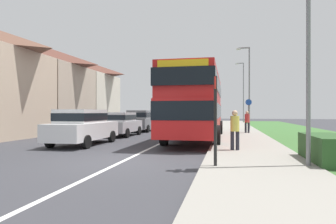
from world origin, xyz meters
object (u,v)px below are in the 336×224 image
object	(u,v)px
bus_stop_sign	(215,114)
street_lamp_near	(304,31)
pedestrian_walking_away	(247,121)
cycle_route_sign	(249,114)
street_lamp_mid	(248,83)
double_decker_bus	(197,102)
parked_car_grey	(141,120)
pedestrian_at_stop	(235,128)
parked_car_silver	(120,123)
parked_car_white	(83,126)
street_lamp_far	(243,89)

from	to	relation	value
bus_stop_sign	street_lamp_near	bearing A→B (deg)	12.54
bus_stop_sign	street_lamp_near	distance (m)	3.39
pedestrian_walking_away	cycle_route_sign	bearing A→B (deg)	71.92
pedestrian_walking_away	street_lamp_mid	bearing A→B (deg)	85.26
double_decker_bus	parked_car_grey	distance (m)	8.43
double_decker_bus	pedestrian_walking_away	xyz separation A→B (m)	(3.10, 4.73, -1.17)
double_decker_bus	pedestrian_at_stop	bearing A→B (deg)	-67.73
parked_car_silver	pedestrian_walking_away	bearing A→B (deg)	20.48
parked_car_silver	parked_car_white	bearing A→B (deg)	-89.06
pedestrian_walking_away	cycle_route_sign	xyz separation A→B (m)	(0.13, 0.40, 0.45)
parked_car_silver	parked_car_grey	xyz separation A→B (m)	(-0.01, 4.86, 0.07)
parked_car_grey	pedestrian_walking_away	distance (m)	8.54
street_lamp_far	parked_car_silver	bearing A→B (deg)	-111.15
parked_car_white	street_lamp_far	world-z (taller)	street_lamp_far
street_lamp_mid	street_lamp_far	world-z (taller)	street_lamp_far
street_lamp_near	street_lamp_far	size ratio (longest dim) A/B	0.78
pedestrian_walking_away	street_lamp_far	distance (m)	20.82
pedestrian_at_stop	street_lamp_near	distance (m)	4.48
pedestrian_walking_away	bus_stop_sign	distance (m)	13.19
parked_car_grey	cycle_route_sign	bearing A→B (deg)	-8.98
double_decker_bus	street_lamp_far	distance (m)	25.62
pedestrian_at_stop	street_lamp_far	world-z (taller)	street_lamp_far
parked_car_silver	pedestrian_at_stop	bearing A→B (deg)	-41.85
pedestrian_walking_away	street_lamp_far	world-z (taller)	street_lamp_far
street_lamp_near	cycle_route_sign	bearing A→B (deg)	92.49
parked_car_grey	pedestrian_walking_away	bearing A→B (deg)	-11.78
parked_car_white	street_lamp_near	world-z (taller)	street_lamp_near
cycle_route_sign	street_lamp_mid	size ratio (longest dim) A/B	0.35
pedestrian_at_stop	cycle_route_sign	size ratio (longest dim) A/B	0.66
double_decker_bus	parked_car_silver	xyz separation A→B (m)	(-5.25, 1.62, -1.27)
parked_car_white	street_lamp_far	distance (m)	30.36
bus_stop_sign	street_lamp_far	bearing A→B (deg)	85.75
parked_car_white	pedestrian_walking_away	size ratio (longest dim) A/B	2.71
parked_car_silver	pedestrian_at_stop	xyz separation A→B (m)	(7.25, -6.49, 0.10)
double_decker_bus	parked_car_white	world-z (taller)	double_decker_bus
parked_car_white	double_decker_bus	bearing A→B (deg)	34.38
pedestrian_at_stop	pedestrian_walking_away	world-z (taller)	same
parked_car_grey	street_lamp_near	world-z (taller)	street_lamp_near
cycle_route_sign	street_lamp_mid	world-z (taller)	street_lamp_mid
bus_stop_sign	parked_car_white	bearing A→B (deg)	143.76
street_lamp_near	street_lamp_mid	world-z (taller)	street_lamp_mid
street_lamp_mid	parked_car_silver	bearing A→B (deg)	-138.59
street_lamp_near	parked_car_white	bearing A→B (deg)	154.56
parked_car_white	street_lamp_mid	xyz separation A→B (m)	(8.64, 12.85, 3.20)
parked_car_silver	cycle_route_sign	bearing A→B (deg)	22.54
street_lamp_far	bus_stop_sign	bearing A→B (deg)	-94.25
double_decker_bus	parked_car_silver	distance (m)	5.64
double_decker_bus	pedestrian_at_stop	size ratio (longest dim) A/B	6.46
parked_car_silver	pedestrian_at_stop	size ratio (longest dim) A/B	2.40
parked_car_white	bus_stop_sign	bearing A→B (deg)	-36.24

